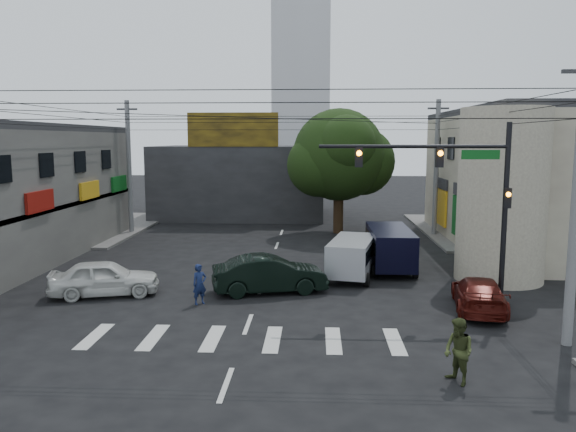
# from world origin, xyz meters

# --- Properties ---
(ground) EXTENTS (160.00, 160.00, 0.00)m
(ground) POSITION_xyz_m (0.00, 0.00, 0.00)
(ground) COLOR black
(ground) RESTS_ON ground
(sidewalk_far_left) EXTENTS (16.00, 16.00, 0.15)m
(sidewalk_far_left) POSITION_xyz_m (-18.00, 18.00, 0.07)
(sidewalk_far_left) COLOR #514F4C
(sidewalk_far_left) RESTS_ON ground
(sidewalk_far_right) EXTENTS (16.00, 16.00, 0.15)m
(sidewalk_far_right) POSITION_xyz_m (18.00, 18.00, 0.07)
(sidewalk_far_right) COLOR #514F4C
(sidewalk_far_right) RESTS_ON ground
(building_right) EXTENTS (14.00, 18.00, 8.00)m
(building_right) POSITION_xyz_m (18.00, 13.00, 4.00)
(building_right) COLOR gray
(building_right) RESTS_ON ground
(corner_column) EXTENTS (4.00, 4.00, 8.00)m
(corner_column) POSITION_xyz_m (11.00, 4.00, 4.00)
(corner_column) COLOR gray
(corner_column) RESTS_ON ground
(building_far) EXTENTS (14.00, 10.00, 6.00)m
(building_far) POSITION_xyz_m (-4.00, 26.00, 3.00)
(building_far) COLOR #232326
(building_far) RESTS_ON ground
(billboard) EXTENTS (7.00, 0.30, 2.60)m
(billboard) POSITION_xyz_m (-4.00, 21.10, 7.30)
(billboard) COLOR olive
(billboard) RESTS_ON building_far
(tower_distant) EXTENTS (9.00, 9.00, 44.00)m
(tower_distant) POSITION_xyz_m (0.00, 70.00, 22.00)
(tower_distant) COLOR silver
(tower_distant) RESTS_ON ground
(street_tree) EXTENTS (6.40, 6.40, 8.70)m
(street_tree) POSITION_xyz_m (4.00, 17.00, 5.47)
(street_tree) COLOR black
(street_tree) RESTS_ON ground
(traffic_gantry) EXTENTS (7.10, 0.35, 7.20)m
(traffic_gantry) POSITION_xyz_m (7.82, -1.00, 4.83)
(traffic_gantry) COLOR black
(traffic_gantry) RESTS_ON ground
(utility_pole_near_right) EXTENTS (0.32, 0.32, 9.20)m
(utility_pole_near_right) POSITION_xyz_m (10.50, -4.50, 4.60)
(utility_pole_near_right) COLOR #59595B
(utility_pole_near_right) RESTS_ON ground
(utility_pole_far_left) EXTENTS (0.32, 0.32, 9.20)m
(utility_pole_far_left) POSITION_xyz_m (-10.50, 16.00, 4.60)
(utility_pole_far_left) COLOR #59595B
(utility_pole_far_left) RESTS_ON ground
(utility_pole_far_right) EXTENTS (0.32, 0.32, 9.20)m
(utility_pole_far_right) POSITION_xyz_m (10.50, 16.00, 4.60)
(utility_pole_far_right) COLOR #59595B
(utility_pole_far_right) RESTS_ON ground
(dark_sedan) EXTENTS (3.96, 5.67, 1.61)m
(dark_sedan) POSITION_xyz_m (0.43, 1.23, 0.80)
(dark_sedan) COLOR black
(dark_sedan) RESTS_ON ground
(white_compact) EXTENTS (4.09, 5.40, 1.52)m
(white_compact) POSITION_xyz_m (-6.50, 0.43, 0.76)
(white_compact) COLOR silver
(white_compact) RESTS_ON ground
(maroon_sedan) EXTENTS (3.25, 5.07, 1.30)m
(maroon_sedan) POSITION_xyz_m (8.71, -0.89, 0.65)
(maroon_sedan) COLOR #410D09
(maroon_sedan) RESTS_ON ground
(silver_minivan) EXTENTS (5.07, 3.59, 1.86)m
(silver_minivan) POSITION_xyz_m (4.14, 4.04, 0.93)
(silver_minivan) COLOR #B2B4BB
(silver_minivan) RESTS_ON ground
(navy_van) EXTENTS (5.23, 2.02, 2.09)m
(navy_van) POSITION_xyz_m (6.16, 5.85, 1.04)
(navy_van) COLOR black
(navy_van) RESTS_ON ground
(traffic_officer) EXTENTS (0.97, 0.96, 1.63)m
(traffic_officer) POSITION_xyz_m (-2.23, -0.61, 0.82)
(traffic_officer) COLOR #131E44
(traffic_officer) RESTS_ON ground
(pedestrian_olive) EXTENTS (1.45, 1.41, 1.81)m
(pedestrian_olive) POSITION_xyz_m (6.26, -7.62, 0.91)
(pedestrian_olive) COLOR #323B1B
(pedestrian_olive) RESTS_ON ground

